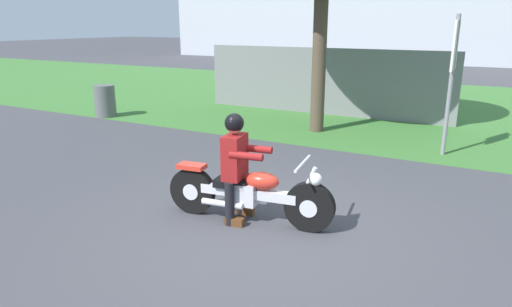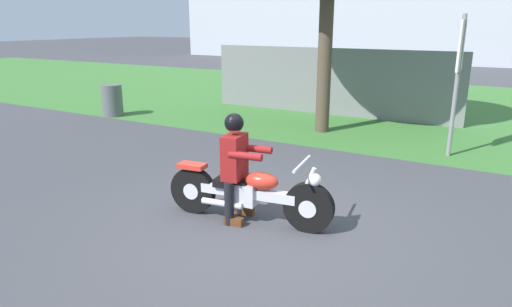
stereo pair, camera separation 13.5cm
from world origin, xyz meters
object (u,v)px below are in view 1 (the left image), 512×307
at_px(motorcycle_lead, 249,193).
at_px(sign_banner, 453,64).
at_px(trash_can, 105,101).
at_px(rider_lead, 236,159).

distance_m(motorcycle_lead, sign_banner, 4.97).
height_order(motorcycle_lead, trash_can, motorcycle_lead).
distance_m(rider_lead, trash_can, 7.70).
relative_size(motorcycle_lead, rider_lead, 1.58).
relative_size(motorcycle_lead, trash_can, 2.59).
bearing_deg(rider_lead, trash_can, 140.23).
xyz_separation_m(motorcycle_lead, sign_banner, (1.77, 4.45, 1.34)).
distance_m(motorcycle_lead, rider_lead, 0.46).
xyz_separation_m(rider_lead, sign_banner, (1.93, 4.47, 0.91)).
bearing_deg(motorcycle_lead, sign_banner, 60.08).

